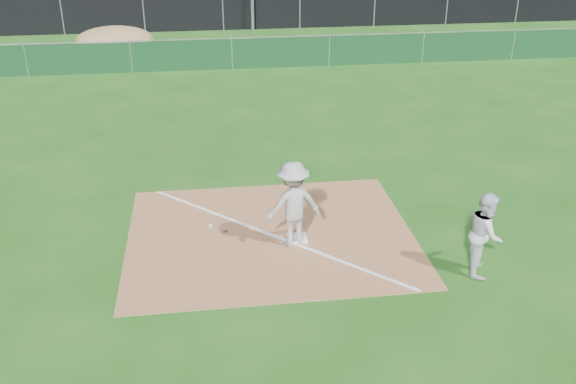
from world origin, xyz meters
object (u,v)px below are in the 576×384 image
Objects in this scene: play_at_first at (293,204)px; car_right at (293,0)px; runner at (485,234)px; car_mid at (207,6)px; car_left at (133,6)px; first_base at (297,238)px.

play_at_first is 0.58× the size of car_right.
car_mid is (-4.60, 27.46, -0.13)m from runner.
play_at_first is 1.43× the size of runner.
car_left is at bearing 37.62° from runner.
runner is 0.40× the size of car_mid.
car_mid is at bearing 92.59° from play_at_first.
car_mid reaches higher than first_base.
car_left is 4.07m from car_mid.
play_at_first is 28.22m from car_right.
car_left is at bearing 101.35° from play_at_first.
car_left reaches higher than first_base.
runner is at bearing -175.24° from car_mid.
play_at_first is 0.55× the size of car_left.
car_mid is 5.57m from car_right.
runner is at bearing -172.51° from car_right.
play_at_first is 0.57× the size of car_mid.
car_left is 1.05× the size of car_right.
runner is 28.95m from car_left.
car_right is (9.27, 1.81, -0.14)m from car_left.
car_mid is at bearing -103.88° from car_left.
play_at_first is 25.97m from car_mid.
first_base is 26.54m from car_left.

